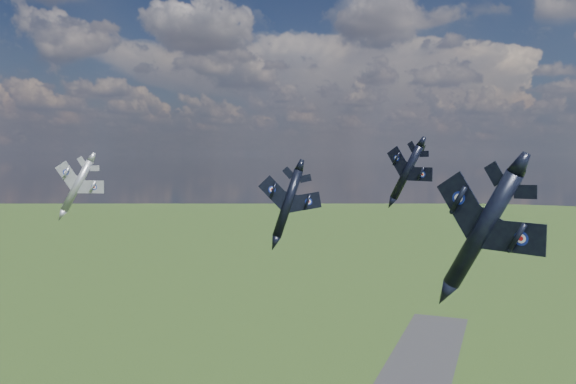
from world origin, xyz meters
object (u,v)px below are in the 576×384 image
at_px(jet_lead_navy, 288,203).
at_px(jet_right_navy, 482,231).
at_px(jet_left_silver, 77,186).
at_px(jet_high_navy, 407,172).

bearing_deg(jet_lead_navy, jet_right_navy, -70.43).
bearing_deg(jet_right_navy, jet_left_silver, 177.76).
height_order(jet_right_navy, jet_left_silver, jet_left_silver).
distance_m(jet_right_navy, jet_high_navy, 53.49).
height_order(jet_right_navy, jet_high_navy, jet_high_navy).
xyz_separation_m(jet_lead_navy, jet_right_navy, (25.77, -26.91, 1.05)).
bearing_deg(jet_high_navy, jet_lead_navy, -96.02).
relative_size(jet_lead_navy, jet_right_navy, 0.97).
relative_size(jet_lead_navy, jet_left_silver, 1.04).
bearing_deg(jet_right_navy, jet_high_navy, 127.46).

